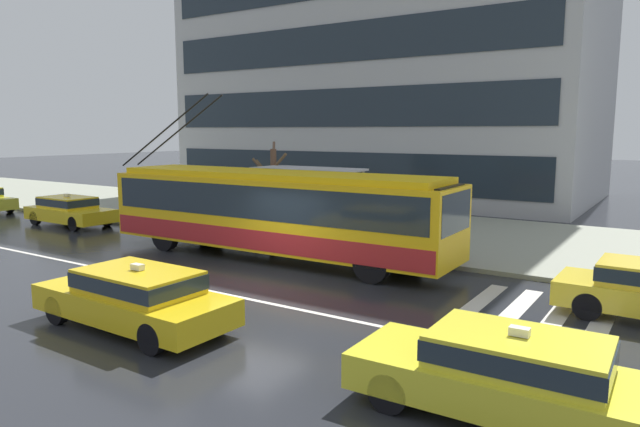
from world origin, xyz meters
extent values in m
plane|color=#24262B|center=(0.00, 0.00, 0.00)|extent=(160.00, 160.00, 0.00)
cube|color=gray|center=(0.00, 9.48, 0.07)|extent=(80.00, 10.00, 0.14)
cube|color=beige|center=(5.73, 1.24, 0.00)|extent=(0.44, 4.40, 0.01)
cube|color=beige|center=(6.63, 1.24, 0.00)|extent=(0.44, 4.40, 0.01)
cube|color=beige|center=(7.53, 1.24, 0.00)|extent=(0.44, 4.40, 0.01)
cube|color=beige|center=(8.43, 1.24, 0.00)|extent=(0.44, 4.40, 0.01)
cube|color=silver|center=(0.00, -1.20, 0.00)|extent=(72.00, 0.14, 0.01)
cube|color=yellow|center=(-1.47, 2.88, 1.52)|extent=(12.22, 2.70, 2.21)
cube|color=yellow|center=(-1.47, 2.88, 2.73)|extent=(11.49, 2.44, 0.20)
cube|color=#1E2833|center=(-1.47, 2.88, 1.96)|extent=(11.73, 2.73, 1.02)
cube|color=#B02226|center=(-1.47, 2.88, 0.81)|extent=(12.10, 2.73, 0.62)
cube|color=#1E2833|center=(4.57, 2.95, 1.96)|extent=(0.15, 2.24, 1.11)
cube|color=black|center=(4.42, 2.95, 2.53)|extent=(0.19, 1.94, 0.28)
cylinder|color=black|center=(-6.14, 3.17, 4.09)|extent=(4.49, 0.12, 2.58)
cylinder|color=black|center=(-6.13, 2.47, 4.09)|extent=(4.49, 0.12, 2.58)
cylinder|color=black|center=(2.65, 4.05, 0.52)|extent=(1.04, 0.31, 1.04)
cylinder|color=black|center=(2.68, 1.81, 0.52)|extent=(1.04, 0.31, 1.04)
cylinder|color=black|center=(-5.39, 3.95, 0.52)|extent=(1.04, 0.31, 1.04)
cylinder|color=black|center=(-5.36, 1.70, 0.52)|extent=(1.04, 0.31, 1.04)
cube|color=yellow|center=(0.12, -4.08, 0.51)|extent=(4.69, 1.88, 0.55)
cube|color=gold|center=(0.31, -4.08, 1.02)|extent=(2.54, 1.59, 0.48)
cube|color=#1E2833|center=(0.31, -4.08, 1.05)|extent=(2.59, 1.61, 0.31)
cube|color=silver|center=(0.31, -4.08, 1.33)|extent=(0.28, 0.16, 0.12)
cylinder|color=black|center=(-1.43, -4.86, 0.31)|extent=(0.62, 0.21, 0.62)
cylinder|color=black|center=(-1.40, -3.26, 0.31)|extent=(0.62, 0.21, 0.62)
cylinder|color=black|center=(1.65, -4.91, 0.31)|extent=(0.62, 0.21, 0.62)
cylinder|color=black|center=(1.67, -3.31, 0.31)|extent=(0.62, 0.21, 0.62)
cube|color=yellow|center=(7.78, -3.70, 0.51)|extent=(4.47, 1.80, 0.55)
cube|color=yellow|center=(7.95, -3.70, 1.02)|extent=(2.42, 1.53, 0.48)
cube|color=#1E2833|center=(7.95, -3.70, 1.05)|extent=(2.47, 1.54, 0.31)
cube|color=silver|center=(7.95, -3.70, 1.33)|extent=(0.28, 0.16, 0.12)
cylinder|color=black|center=(6.32, -4.49, 0.31)|extent=(0.62, 0.21, 0.62)
cylinder|color=black|center=(6.30, -2.97, 0.31)|extent=(0.62, 0.21, 0.62)
cylinder|color=black|center=(9.23, -2.92, 0.31)|extent=(0.62, 0.21, 0.62)
cylinder|color=black|center=(8.14, 3.19, 0.31)|extent=(0.62, 0.21, 0.62)
cylinder|color=black|center=(8.12, 1.67, 0.31)|extent=(0.62, 0.21, 0.62)
cylinder|color=black|center=(-19.12, 3.77, 0.31)|extent=(0.62, 0.22, 0.62)
cube|color=yellow|center=(-12.93, 3.09, 0.51)|extent=(4.39, 1.80, 0.55)
cube|color=yellow|center=(-13.10, 3.09, 1.02)|extent=(2.38, 1.54, 0.48)
cube|color=#1E2833|center=(-13.10, 3.09, 1.05)|extent=(2.42, 1.56, 0.31)
cube|color=silver|center=(-13.10, 3.09, 1.33)|extent=(0.28, 0.16, 0.12)
cylinder|color=black|center=(-11.48, 3.86, 0.31)|extent=(0.62, 0.21, 0.62)
cylinder|color=black|center=(-11.49, 2.30, 0.31)|extent=(0.62, 0.21, 0.62)
cylinder|color=black|center=(-14.36, 3.88, 0.31)|extent=(0.62, 0.21, 0.62)
cylinder|color=black|center=(-14.38, 2.32, 0.31)|extent=(0.62, 0.21, 0.62)
cylinder|color=gray|center=(-0.40, 5.40, 1.40)|extent=(0.08, 0.08, 2.52)
cylinder|color=gray|center=(-4.35, 5.40, 1.40)|extent=(0.08, 0.08, 2.52)
cylinder|color=gray|center=(-0.40, 6.92, 1.40)|extent=(0.08, 0.08, 2.52)
cylinder|color=gray|center=(-4.35, 6.92, 1.40)|extent=(0.08, 0.08, 2.52)
cube|color=#99ADB2|center=(-2.38, 6.92, 1.45)|extent=(3.75, 0.04, 2.02)
cube|color=#B2B2B7|center=(-2.38, 6.16, 2.70)|extent=(4.25, 1.82, 0.08)
cube|color=brown|center=(-2.38, 6.54, 0.59)|extent=(2.76, 0.36, 0.08)
cylinder|color=black|center=(-3.97, 5.88, 0.55)|extent=(0.14, 0.14, 0.82)
cylinder|color=black|center=(-3.83, 5.81, 0.55)|extent=(0.14, 0.14, 0.82)
cylinder|color=#8F7B5A|center=(-3.90, 5.84, 1.26)|extent=(0.48, 0.48, 0.60)
sphere|color=tan|center=(-3.90, 5.84, 1.68)|extent=(0.23, 0.23, 0.23)
cone|color=gold|center=(-3.79, 5.79, 1.97)|extent=(1.24, 1.24, 0.25)
cylinder|color=#333333|center=(-3.79, 5.79, 1.46)|extent=(0.02, 0.02, 0.77)
cylinder|color=#303A51|center=(-0.35, 6.12, 0.57)|extent=(0.14, 0.14, 0.85)
cylinder|color=#303A51|center=(-0.30, 5.96, 0.57)|extent=(0.14, 0.14, 0.85)
cylinder|color=#433131|center=(-0.32, 6.04, 1.30)|extent=(0.45, 0.45, 0.60)
sphere|color=tan|center=(-0.32, 6.04, 1.70)|extent=(0.22, 0.22, 0.22)
cone|color=gold|center=(-0.29, 5.93, 1.99)|extent=(1.52, 1.52, 0.30)
cylinder|color=#333333|center=(-0.29, 5.93, 1.47)|extent=(0.02, 0.02, 0.76)
cylinder|color=brown|center=(-4.56, 6.86, 1.77)|extent=(0.25, 0.25, 3.26)
cylinder|color=brown|center=(-5.00, 6.73, 2.50)|extent=(0.98, 0.39, 1.05)
cylinder|color=brown|center=(-4.17, 6.74, 2.91)|extent=(0.89, 0.35, 0.70)
cylinder|color=brown|center=(-4.86, 7.27, 3.23)|extent=(0.73, 0.95, 0.92)
cylinder|color=brown|center=(-4.41, 6.62, 2.33)|extent=(0.46, 0.61, 0.81)
cylinder|color=brown|center=(-4.95, 6.77, 2.50)|extent=(0.87, 0.29, 0.93)
cube|color=#ACADB1|center=(-7.06, 22.71, 10.44)|extent=(24.91, 13.91, 20.89)
cube|color=#1E2833|center=(-7.06, 15.73, 1.91)|extent=(23.42, 0.06, 2.09)
cube|color=#1E2833|center=(-7.06, 15.73, 5.40)|extent=(23.42, 0.06, 2.09)
cube|color=#1E2833|center=(-7.06, 15.73, 8.88)|extent=(23.42, 0.06, 2.09)
camera|label=1|loc=(9.82, -11.72, 4.14)|focal=32.10mm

